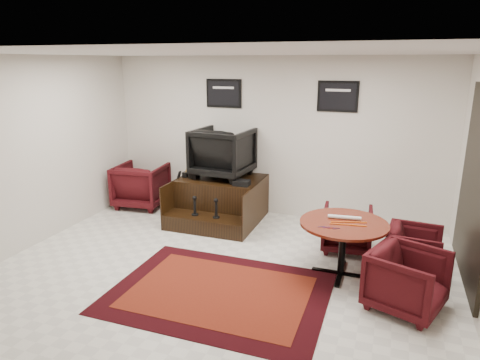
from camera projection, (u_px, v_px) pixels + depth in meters
name	position (u px, v px, depth m)	size (l,w,h in m)	color
ground	(219.00, 273.00, 5.64)	(6.00, 6.00, 0.00)	beige
room_shell	(252.00, 140.00, 5.14)	(6.02, 5.02, 2.81)	silver
area_rug	(219.00, 292.00, 5.18)	(2.57, 1.93, 0.01)	black
shine_podium	(220.00, 200.00, 7.52)	(1.43, 1.47, 0.74)	black
shine_chair	(223.00, 150.00, 7.42)	(0.93, 0.87, 0.95)	black
shoes_pair	(191.00, 174.00, 7.53)	(0.24, 0.28, 0.09)	black
polish_kit	(242.00, 183.00, 7.00)	(0.26, 0.18, 0.09)	black
umbrella_black	(174.00, 193.00, 7.55)	(0.33, 0.13, 0.90)	black
umbrella_hooked	(175.00, 192.00, 7.73)	(0.32, 0.12, 0.85)	black
armchair_side	(141.00, 183.00, 8.17)	(0.88, 0.83, 0.91)	black
meeting_table	(344.00, 229.00, 5.45)	(1.12, 1.12, 0.73)	#4C190A
table_chair_back	(347.00, 227.00, 6.28)	(0.69, 0.65, 0.71)	black
table_chair_window	(414.00, 248.00, 5.60)	(0.66, 0.62, 0.68)	black
table_chair_corner	(407.00, 278.00, 4.74)	(0.75, 0.70, 0.77)	black
paper_roll	(344.00, 217.00, 5.52)	(0.05, 0.05, 0.42)	silver
table_clutter	(345.00, 224.00, 5.35)	(0.57, 0.37, 0.01)	#E0590C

